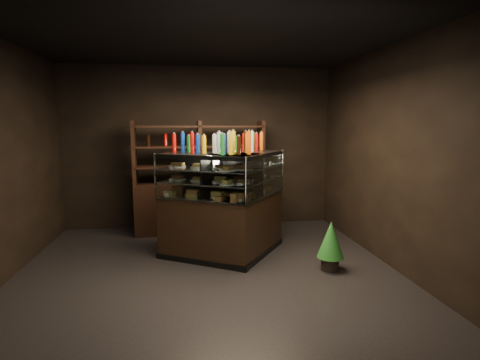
% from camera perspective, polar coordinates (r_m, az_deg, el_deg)
% --- Properties ---
extents(ground, '(5.00, 5.00, 0.00)m').
position_cam_1_polar(ground, '(5.01, -4.79, -14.31)').
color(ground, black).
rests_on(ground, ground).
extents(room_shell, '(5.02, 5.02, 3.01)m').
position_cam_1_polar(room_shell, '(4.62, -5.09, 8.47)').
color(room_shell, black).
rests_on(room_shell, ground).
extents(display_case, '(2.00, 1.57, 1.54)m').
position_cam_1_polar(display_case, '(5.57, -1.89, -6.38)').
color(display_case, black).
rests_on(display_case, ground).
extents(food_display, '(1.58, 1.15, 0.47)m').
position_cam_1_polar(food_display, '(5.43, -1.92, 0.45)').
color(food_display, '#B67141').
rests_on(food_display, display_case).
extents(bottles_top, '(1.41, 1.01, 0.30)m').
position_cam_1_polar(bottles_top, '(5.39, -1.96, 5.64)').
color(bottles_top, '#B20C0A').
rests_on(bottles_top, display_case).
extents(potted_conifer, '(0.36, 0.36, 0.76)m').
position_cam_1_polar(potted_conifer, '(5.18, 13.68, -8.67)').
color(potted_conifer, black).
rests_on(potted_conifer, ground).
extents(back_shelving, '(2.32, 0.52, 2.00)m').
position_cam_1_polar(back_shelving, '(6.80, -6.07, -2.84)').
color(back_shelving, black).
rests_on(back_shelving, ground).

